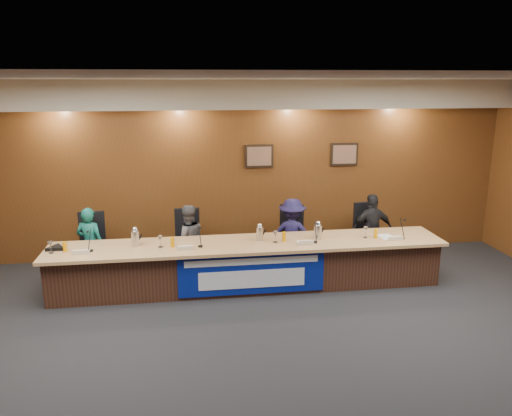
# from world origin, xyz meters

# --- Properties ---
(floor) EXTENTS (10.00, 10.00, 0.00)m
(floor) POSITION_xyz_m (0.00, 0.00, 0.00)
(floor) COLOR black
(floor) RESTS_ON ground
(ceiling) EXTENTS (10.00, 8.00, 0.04)m
(ceiling) POSITION_xyz_m (0.00, 0.00, 3.20)
(ceiling) COLOR silver
(ceiling) RESTS_ON wall_back
(wall_back) EXTENTS (10.00, 0.04, 3.20)m
(wall_back) POSITION_xyz_m (0.00, 4.00, 1.60)
(wall_back) COLOR #583114
(wall_back) RESTS_ON floor
(soffit) EXTENTS (10.00, 0.50, 0.50)m
(soffit) POSITION_xyz_m (0.00, 3.75, 2.95)
(soffit) COLOR beige
(soffit) RESTS_ON wall_back
(dais_body) EXTENTS (6.00, 0.80, 0.70)m
(dais_body) POSITION_xyz_m (0.00, 2.40, 0.35)
(dais_body) COLOR #3A2015
(dais_body) RESTS_ON floor
(dais_top) EXTENTS (6.10, 0.95, 0.05)m
(dais_top) POSITION_xyz_m (0.00, 2.35, 0.72)
(dais_top) COLOR tan
(dais_top) RESTS_ON dais_body
(banner) EXTENTS (2.20, 0.02, 0.65)m
(banner) POSITION_xyz_m (0.00, 1.99, 0.38)
(banner) COLOR navy
(banner) RESTS_ON dais_body
(banner_text_upper) EXTENTS (2.00, 0.01, 0.10)m
(banner_text_upper) POSITION_xyz_m (0.00, 1.97, 0.58)
(banner_text_upper) COLOR silver
(banner_text_upper) RESTS_ON banner
(banner_text_lower) EXTENTS (1.60, 0.01, 0.28)m
(banner_text_lower) POSITION_xyz_m (0.00, 1.97, 0.30)
(banner_text_lower) COLOR silver
(banner_text_lower) RESTS_ON banner
(wall_photo_left) EXTENTS (0.52, 0.04, 0.42)m
(wall_photo_left) POSITION_xyz_m (0.40, 3.97, 1.85)
(wall_photo_left) COLOR black
(wall_photo_left) RESTS_ON wall_back
(wall_photo_right) EXTENTS (0.52, 0.04, 0.42)m
(wall_photo_right) POSITION_xyz_m (2.00, 3.97, 1.85)
(wall_photo_right) COLOR black
(wall_photo_right) RESTS_ON wall_back
(panelist_a) EXTENTS (0.51, 0.41, 1.23)m
(panelist_a) POSITION_xyz_m (-2.50, 3.04, 0.61)
(panelist_a) COLOR #125D51
(panelist_a) RESTS_ON floor
(panelist_b) EXTENTS (0.67, 0.57, 1.21)m
(panelist_b) POSITION_xyz_m (-0.93, 3.04, 0.60)
(panelist_b) COLOR #4F4D52
(panelist_b) RESTS_ON floor
(panelist_c) EXTENTS (0.91, 0.69, 1.25)m
(panelist_c) POSITION_xyz_m (0.83, 3.04, 0.63)
(panelist_c) COLOR #1A153E
(panelist_c) RESTS_ON floor
(panelist_d) EXTENTS (0.77, 0.35, 1.29)m
(panelist_d) POSITION_xyz_m (2.25, 3.04, 0.65)
(panelist_d) COLOR black
(panelist_d) RESTS_ON floor
(office_chair_a) EXTENTS (0.51, 0.51, 0.08)m
(office_chair_a) POSITION_xyz_m (-2.50, 3.14, 0.48)
(office_chair_a) COLOR black
(office_chair_a) RESTS_ON floor
(office_chair_b) EXTENTS (0.49, 0.49, 0.08)m
(office_chair_b) POSITION_xyz_m (-0.93, 3.14, 0.48)
(office_chair_b) COLOR black
(office_chair_b) RESTS_ON floor
(office_chair_c) EXTENTS (0.59, 0.59, 0.08)m
(office_chair_c) POSITION_xyz_m (0.83, 3.14, 0.48)
(office_chair_c) COLOR black
(office_chair_c) RESTS_ON floor
(office_chair_d) EXTENTS (0.54, 0.54, 0.08)m
(office_chair_d) POSITION_xyz_m (2.25, 3.14, 0.48)
(office_chair_d) COLOR black
(office_chair_d) RESTS_ON floor
(nameplate_a) EXTENTS (0.24, 0.08, 0.10)m
(nameplate_a) POSITION_xyz_m (-2.47, 2.14, 0.80)
(nameplate_a) COLOR white
(nameplate_a) RESTS_ON dais_top
(microphone_a) EXTENTS (0.07, 0.07, 0.02)m
(microphone_a) POSITION_xyz_m (-2.35, 2.28, 0.76)
(microphone_a) COLOR black
(microphone_a) RESTS_ON dais_top
(juice_glass_a) EXTENTS (0.06, 0.06, 0.15)m
(juice_glass_a) POSITION_xyz_m (-2.71, 2.31, 0.82)
(juice_glass_a) COLOR orange
(juice_glass_a) RESTS_ON dais_top
(water_glass_a) EXTENTS (0.08, 0.08, 0.18)m
(water_glass_a) POSITION_xyz_m (-2.90, 2.27, 0.84)
(water_glass_a) COLOR silver
(water_glass_a) RESTS_ON dais_top
(nameplate_b) EXTENTS (0.24, 0.08, 0.10)m
(nameplate_b) POSITION_xyz_m (-0.97, 2.12, 0.80)
(nameplate_b) COLOR white
(nameplate_b) RESTS_ON dais_top
(microphone_b) EXTENTS (0.07, 0.07, 0.02)m
(microphone_b) POSITION_xyz_m (-0.75, 2.25, 0.76)
(microphone_b) COLOR black
(microphone_b) RESTS_ON dais_top
(juice_glass_b) EXTENTS (0.06, 0.06, 0.15)m
(juice_glass_b) POSITION_xyz_m (-1.16, 2.31, 0.82)
(juice_glass_b) COLOR orange
(juice_glass_b) RESTS_ON dais_top
(water_glass_b) EXTENTS (0.08, 0.08, 0.18)m
(water_glass_b) POSITION_xyz_m (-1.34, 2.31, 0.84)
(water_glass_b) COLOR silver
(water_glass_b) RESTS_ON dais_top
(nameplate_c) EXTENTS (0.24, 0.08, 0.10)m
(nameplate_c) POSITION_xyz_m (0.85, 2.11, 0.80)
(nameplate_c) COLOR white
(nameplate_c) RESTS_ON dais_top
(microphone_c) EXTENTS (0.07, 0.07, 0.02)m
(microphone_c) POSITION_xyz_m (1.01, 2.21, 0.76)
(microphone_c) COLOR black
(microphone_c) RESTS_ON dais_top
(juice_glass_c) EXTENTS (0.06, 0.06, 0.15)m
(juice_glass_c) POSITION_xyz_m (0.55, 2.34, 0.82)
(juice_glass_c) COLOR orange
(juice_glass_c) RESTS_ON dais_top
(water_glass_c) EXTENTS (0.08, 0.08, 0.18)m
(water_glass_c) POSITION_xyz_m (0.41, 2.30, 0.84)
(water_glass_c) COLOR silver
(water_glass_c) RESTS_ON dais_top
(nameplate_d) EXTENTS (0.24, 0.08, 0.10)m
(nameplate_d) POSITION_xyz_m (2.29, 2.12, 0.80)
(nameplate_d) COLOR white
(nameplate_d) RESTS_ON dais_top
(microphone_d) EXTENTS (0.07, 0.07, 0.02)m
(microphone_d) POSITION_xyz_m (2.42, 2.23, 0.76)
(microphone_d) COLOR black
(microphone_d) RESTS_ON dais_top
(juice_glass_d) EXTENTS (0.06, 0.06, 0.15)m
(juice_glass_d) POSITION_xyz_m (2.03, 2.29, 0.82)
(juice_glass_d) COLOR orange
(juice_glass_d) RESTS_ON dais_top
(water_glass_d) EXTENTS (0.08, 0.08, 0.18)m
(water_glass_d) POSITION_xyz_m (1.87, 2.33, 0.84)
(water_glass_d) COLOR silver
(water_glass_d) RESTS_ON dais_top
(carafe_left) EXTENTS (0.12, 0.12, 0.24)m
(carafe_left) POSITION_xyz_m (-1.71, 2.43, 0.87)
(carafe_left) COLOR silver
(carafe_left) RESTS_ON dais_top
(carafe_mid) EXTENTS (0.11, 0.11, 0.22)m
(carafe_mid) POSITION_xyz_m (0.18, 2.44, 0.86)
(carafe_mid) COLOR silver
(carafe_mid) RESTS_ON dais_top
(carafe_right) EXTENTS (0.13, 0.13, 0.22)m
(carafe_right) POSITION_xyz_m (1.10, 2.39, 0.86)
(carafe_right) COLOR silver
(carafe_right) RESTS_ON dais_top
(speakerphone) EXTENTS (0.32, 0.32, 0.05)m
(speakerphone) POSITION_xyz_m (-2.87, 2.43, 0.78)
(speakerphone) COLOR black
(speakerphone) RESTS_ON dais_top
(paper_stack) EXTENTS (0.26, 0.33, 0.01)m
(paper_stack) POSITION_xyz_m (2.22, 2.31, 0.75)
(paper_stack) COLOR white
(paper_stack) RESTS_ON dais_top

